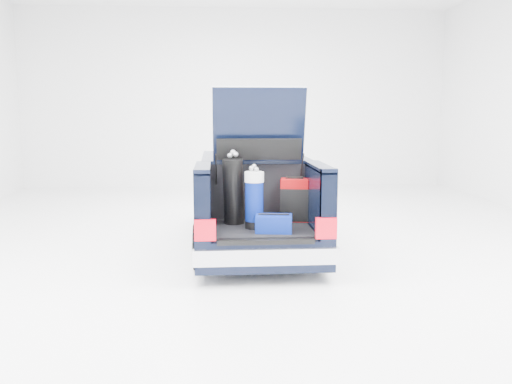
{
  "coord_description": "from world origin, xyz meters",
  "views": [
    {
      "loc": [
        -0.61,
        -8.57,
        2.13
      ],
      "look_at": [
        0.0,
        -0.5,
        0.93
      ],
      "focal_mm": 38.0,
      "sensor_mm": 36.0,
      "label": 1
    }
  ],
  "objects": [
    {
      "name": "blue_golf_bag",
      "position": [
        -0.1,
        -1.53,
        0.99
      ],
      "size": [
        0.34,
        0.34,
        0.85
      ],
      "rotation": [
        0.0,
        0.0,
        -0.42
      ],
      "color": "black",
      "rests_on": "car"
    },
    {
      "name": "black_golf_bag",
      "position": [
        -0.37,
        -1.22,
        1.06
      ],
      "size": [
        0.39,
        0.42,
        1.01
      ],
      "rotation": [
        0.0,
        0.0,
        -0.39
      ],
      "color": "black",
      "rests_on": "car"
    },
    {
      "name": "red_suitcase",
      "position": [
        0.5,
        -1.09,
        0.9
      ],
      "size": [
        0.42,
        0.31,
        0.64
      ],
      "rotation": [
        0.0,
        0.0,
        -0.17
      ],
      "color": "#7F0406",
      "rests_on": "car"
    },
    {
      "name": "car",
      "position": [
        -0.0,
        0.11,
        0.67
      ],
      "size": [
        1.87,
        4.65,
        2.47
      ],
      "color": "black",
      "rests_on": "ground"
    },
    {
      "name": "blue_duffel",
      "position": [
        0.13,
        -1.78,
        0.71
      ],
      "size": [
        0.5,
        0.37,
        0.24
      ],
      "rotation": [
        0.0,
        0.0,
        -0.15
      ],
      "color": "#041361",
      "rests_on": "car"
    },
    {
      "name": "ground",
      "position": [
        0.0,
        0.0,
        0.0
      ],
      "size": [
        14.0,
        14.0,
        0.0
      ],
      "primitive_type": "plane",
      "color": "white",
      "rests_on": "ground"
    }
  ]
}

